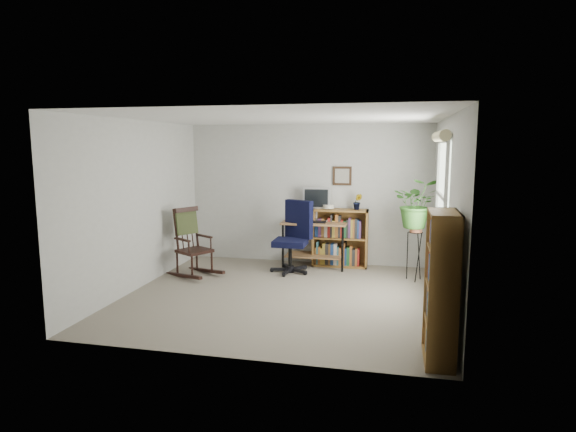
% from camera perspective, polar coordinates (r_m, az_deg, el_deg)
% --- Properties ---
extents(floor, '(4.20, 4.00, 0.00)m').
position_cam_1_polar(floor, '(6.68, -0.75, -9.44)').
color(floor, gray).
rests_on(floor, ground).
extents(ceiling, '(4.20, 4.00, 0.00)m').
position_cam_1_polar(ceiling, '(6.37, -0.79, 11.58)').
color(ceiling, silver).
rests_on(ceiling, ground).
extents(wall_back, '(4.20, 0.00, 2.40)m').
position_cam_1_polar(wall_back, '(8.36, 2.37, 2.58)').
color(wall_back, '#B7B7B2').
rests_on(wall_back, ground).
extents(wall_front, '(4.20, 0.00, 2.40)m').
position_cam_1_polar(wall_front, '(4.51, -6.59, -2.47)').
color(wall_front, '#B7B7B2').
rests_on(wall_front, ground).
extents(wall_left, '(0.00, 4.00, 2.40)m').
position_cam_1_polar(wall_left, '(7.19, -17.30, 1.26)').
color(wall_left, '#B7B7B2').
rests_on(wall_left, ground).
extents(wall_right, '(0.00, 4.00, 2.40)m').
position_cam_1_polar(wall_right, '(6.28, 18.23, 0.23)').
color(wall_right, '#B7B7B2').
rests_on(wall_right, ground).
extents(window, '(0.12, 1.20, 1.50)m').
position_cam_1_polar(window, '(6.55, 17.71, 2.34)').
color(window, silver).
rests_on(window, wall_right).
extents(desk, '(1.08, 0.59, 0.78)m').
position_cam_1_polar(desk, '(8.16, 3.19, -3.33)').
color(desk, olive).
rests_on(desk, floor).
extents(monitor, '(0.46, 0.16, 0.56)m').
position_cam_1_polar(monitor, '(8.19, 3.39, 1.45)').
color(monitor, silver).
rests_on(monitor, desk).
extents(keyboard, '(0.40, 0.15, 0.02)m').
position_cam_1_polar(keyboard, '(7.97, 3.08, -0.68)').
color(keyboard, black).
rests_on(keyboard, desk).
extents(office_chair, '(0.85, 0.85, 1.18)m').
position_cam_1_polar(office_chair, '(7.74, 0.26, -2.46)').
color(office_chair, black).
rests_on(office_chair, floor).
extents(rocking_chair, '(1.10, 0.97, 1.09)m').
position_cam_1_polar(rocking_chair, '(7.70, -11.05, -2.99)').
color(rocking_chair, black).
rests_on(rocking_chair, floor).
extents(low_bookshelf, '(0.93, 0.31, 0.98)m').
position_cam_1_polar(low_bookshelf, '(8.20, 6.20, -2.59)').
color(low_bookshelf, olive).
rests_on(low_bookshelf, floor).
extents(tall_bookshelf, '(0.27, 0.63, 1.44)m').
position_cam_1_polar(tall_bookshelf, '(4.80, 17.69, -8.05)').
color(tall_bookshelf, olive).
rests_on(tall_bookshelf, floor).
extents(plant_stand, '(0.32, 0.32, 0.88)m').
position_cam_1_polar(plant_stand, '(7.56, 14.82, -4.17)').
color(plant_stand, black).
rests_on(plant_stand, floor).
extents(spider_plant, '(1.69, 1.87, 1.46)m').
position_cam_1_polar(spider_plant, '(7.40, 15.14, 4.21)').
color(spider_plant, '#326924').
rests_on(spider_plant, plant_stand).
extents(potted_plant_small, '(0.13, 0.24, 0.11)m').
position_cam_1_polar(potted_plant_small, '(8.10, 8.24, 1.12)').
color(potted_plant_small, '#326924').
rests_on(potted_plant_small, low_bookshelf).
extents(framed_picture, '(0.32, 0.04, 0.32)m').
position_cam_1_polar(framed_picture, '(8.22, 6.43, 4.74)').
color(framed_picture, black).
rests_on(framed_picture, wall_back).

